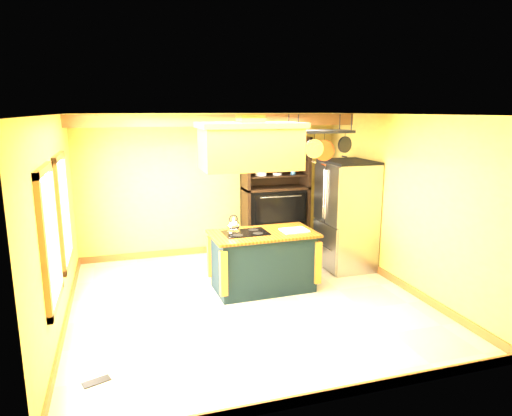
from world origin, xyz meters
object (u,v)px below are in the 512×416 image
range_hood (250,145)px  refrigerator (346,217)px  hutch (275,208)px  pot_rack (320,138)px  kitchen_island (263,260)px

range_hood → refrigerator: 2.41m
hutch → pot_rack: bearing=-87.9°
hutch → range_hood: bearing=-119.1°
refrigerator → hutch: hutch is taller
kitchen_island → range_hood: size_ratio=1.08×
kitchen_island → pot_rack: pot_rack is taller
range_hood → pot_rack: same height
refrigerator → kitchen_island: bearing=-161.8°
pot_rack → hutch: bearing=92.1°
hutch → kitchen_island: bearing=-114.2°
range_hood → refrigerator: bearing=16.5°
refrigerator → hutch: bearing=124.1°
range_hood → hutch: range_hood is taller
refrigerator → range_hood: bearing=-163.5°
kitchen_island → range_hood: bearing=178.4°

